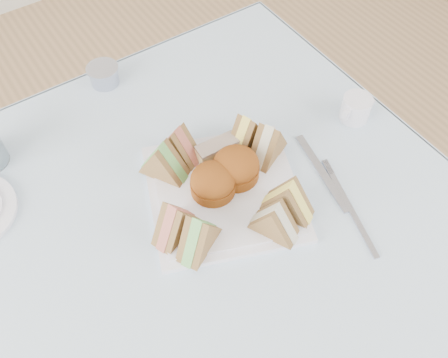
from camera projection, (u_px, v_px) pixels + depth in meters
table at (205, 319)px, 1.18m from camera, size 0.90×0.90×0.74m
tablecloth at (199, 243)px, 0.88m from camera, size 1.02×1.02×0.01m
serving_plate at (224, 193)px, 0.93m from camera, size 0.36×0.36×0.01m
sandwich_fl_a at (174, 219)px, 0.84m from camera, size 0.10×0.07×0.08m
sandwich_fl_b at (198, 233)px, 0.83m from camera, size 0.10×0.08×0.08m
sandwich_fr_a at (289, 198)px, 0.87m from camera, size 0.08×0.10×0.08m
sandwich_fr_b at (275, 219)px, 0.85m from camera, size 0.08×0.10×0.08m
sandwich_bl_a at (163, 159)px, 0.92m from camera, size 0.08×0.10×0.08m
sandwich_bl_b at (178, 143)px, 0.95m from camera, size 0.07×0.10×0.08m
sandwich_br_a at (268, 141)px, 0.95m from camera, size 0.10×0.08×0.08m
sandwich_br_b at (246, 131)px, 0.96m from camera, size 0.10×0.07×0.08m
scone_left at (213, 182)px, 0.91m from camera, size 0.11×0.11×0.06m
scone_right at (236, 166)px, 0.93m from camera, size 0.10×0.10×0.06m
pastry_slice at (217, 150)px, 0.96m from camera, size 0.08×0.04×0.04m
tea_strainer at (104, 76)px, 1.10m from camera, size 0.09×0.09×0.04m
knife at (322, 172)px, 0.97m from camera, size 0.06×0.20×0.00m
fork at (353, 214)px, 0.91m from camera, size 0.07×0.18×0.00m
creamer_jug at (356, 108)px, 1.03m from camera, size 0.07×0.07×0.05m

